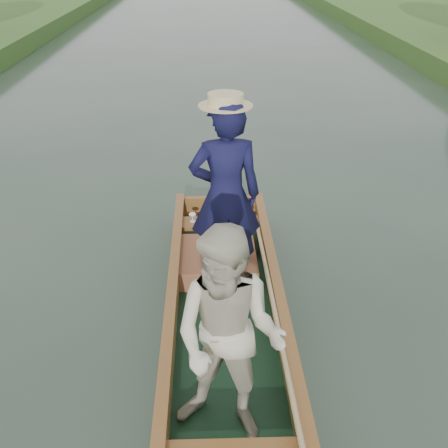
{
  "coord_description": "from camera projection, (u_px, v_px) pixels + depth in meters",
  "views": [
    {
      "loc": [
        -0.16,
        -4.24,
        3.41
      ],
      "look_at": [
        0.0,
        0.6,
        0.95
      ],
      "focal_mm": 45.0,
      "sensor_mm": 36.0,
      "label": 1
    }
  ],
  "objects": [
    {
      "name": "ground",
      "position": [
        226.0,
        342.0,
        5.33
      ],
      "size": [
        120.0,
        120.0,
        0.0
      ],
      "primitive_type": "plane",
      "color": "#283D30",
      "rests_on": "ground"
    },
    {
      "name": "punt",
      "position": [
        226.0,
        282.0,
        4.97
      ],
      "size": [
        1.12,
        5.37,
        2.12
      ],
      "color": "black",
      "rests_on": "ground"
    }
  ]
}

